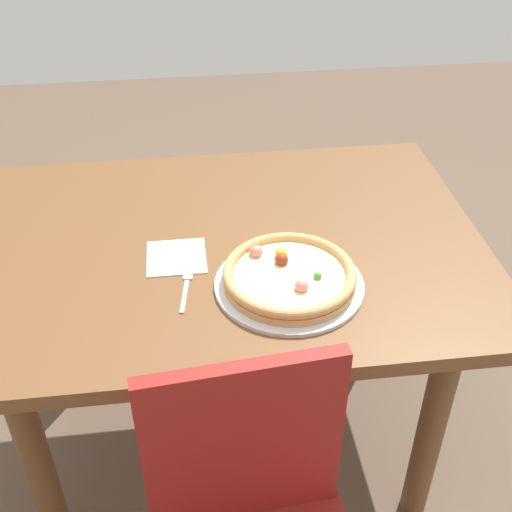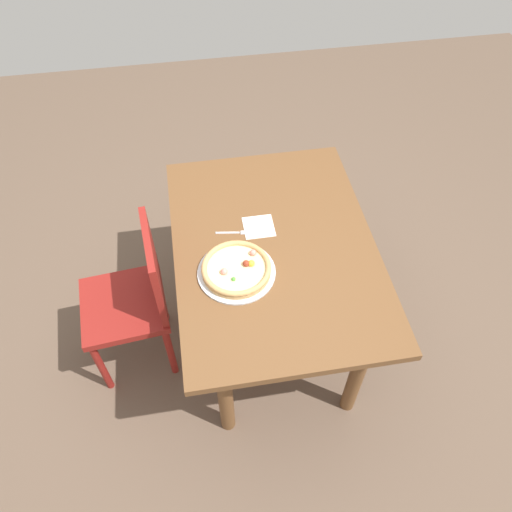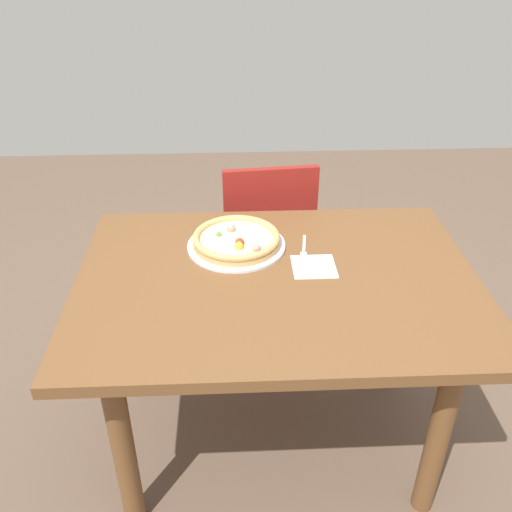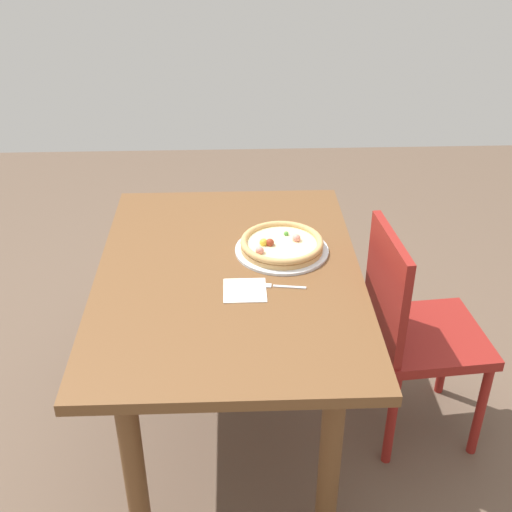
{
  "view_description": "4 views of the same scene",
  "coord_description": "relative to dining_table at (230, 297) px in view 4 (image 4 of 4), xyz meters",
  "views": [
    {
      "loc": [
        -0.09,
        -1.32,
        1.69
      ],
      "look_at": [
        0.06,
        -0.1,
        0.77
      ],
      "focal_mm": 46.09,
      "sensor_mm": 36.0,
      "label": 1
    },
    {
      "loc": [
        1.42,
        -0.32,
        2.46
      ],
      "look_at": [
        0.06,
        -0.1,
        0.77
      ],
      "focal_mm": 34.99,
      "sensor_mm": 36.0,
      "label": 2
    },
    {
      "loc": [
        0.13,
        1.43,
        1.72
      ],
      "look_at": [
        0.06,
        -0.1,
        0.77
      ],
      "focal_mm": 38.7,
      "sensor_mm": 36.0,
      "label": 3
    },
    {
      "loc": [
        -1.89,
        -0.02,
        1.94
      ],
      "look_at": [
        0.06,
        -0.1,
        0.77
      ],
      "focal_mm": 45.65,
      "sensor_mm": 36.0,
      "label": 4
    }
  ],
  "objects": [
    {
      "name": "ground_plane",
      "position": [
        0.0,
        0.0,
        -0.64
      ],
      "size": [
        6.0,
        6.0,
        0.0
      ],
      "primitive_type": "plane",
      "color": "brown"
    },
    {
      "name": "dining_table",
      "position": [
        0.0,
        0.0,
        0.0
      ],
      "size": [
        1.27,
        0.91,
        0.75
      ],
      "color": "brown",
      "rests_on": "ground"
    },
    {
      "name": "chair_near",
      "position": [
        -0.01,
        -0.67,
        -0.15
      ],
      "size": [
        0.44,
        0.44,
        0.88
      ],
      "rotation": [
        0.0,
        0.0,
        3.23
      ],
      "color": "maroon",
      "rests_on": "ground"
    },
    {
      "name": "plate",
      "position": [
        0.13,
        -0.19,
        0.11
      ],
      "size": [
        0.34,
        0.34,
        0.01
      ],
      "primitive_type": "cylinder",
      "color": "silver",
      "rests_on": "dining_table"
    },
    {
      "name": "pizza",
      "position": [
        0.13,
        -0.19,
        0.14
      ],
      "size": [
        0.3,
        0.3,
        0.05
      ],
      "color": "tan",
      "rests_on": "plate"
    },
    {
      "name": "fork",
      "position": [
        -0.1,
        -0.16,
        0.11
      ],
      "size": [
        0.04,
        0.17,
        0.0
      ],
      "rotation": [
        0.0,
        0.0,
        1.42
      ],
      "color": "silver",
      "rests_on": "dining_table"
    },
    {
      "name": "napkin",
      "position": [
        -0.12,
        -0.05,
        0.11
      ],
      "size": [
        0.14,
        0.14,
        0.0
      ],
      "primitive_type": "cube",
      "rotation": [
        0.0,
        0.0,
        -0.0
      ],
      "color": "white",
      "rests_on": "dining_table"
    }
  ]
}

